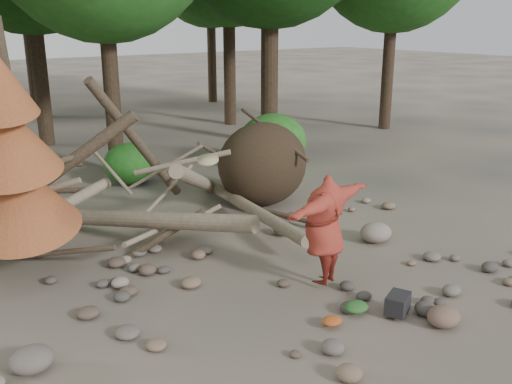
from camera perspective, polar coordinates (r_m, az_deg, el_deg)
ground at (r=9.09m, az=3.80°, el=-11.14°), size 120.00×120.00×0.00m
deadfall_pile at (r=13.04m, az=-1.22°, el=2.20°), size 8.55×5.24×3.30m
dead_conifer at (r=9.94m, az=-23.21°, el=3.01°), size 2.06×2.16×4.35m
bush_mid at (r=15.59m, az=-12.47°, el=2.79°), size 1.40×1.40×1.12m
bush_right at (r=16.96m, az=1.70°, el=5.15°), size 2.00×2.00×1.60m
frisbee_thrower at (r=9.30m, az=6.88°, el=-3.74°), size 3.66×1.22×2.54m
backpack at (r=8.94m, az=13.96°, el=-11.10°), size 0.51×0.44×0.29m
cloth_green at (r=8.89m, az=9.98°, el=-11.52°), size 0.40×0.33×0.15m
cloth_orange at (r=8.50m, az=7.61°, el=-12.94°), size 0.31×0.25×0.11m
boulder_front_right at (r=8.85m, az=18.25°, el=-11.74°), size 0.50×0.45×0.30m
boulder_mid_right at (r=11.61m, az=11.89°, el=-3.97°), size 0.65×0.59×0.39m
boulder_mid_left at (r=7.99m, az=-21.52°, el=-15.31°), size 0.56×0.50×0.33m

